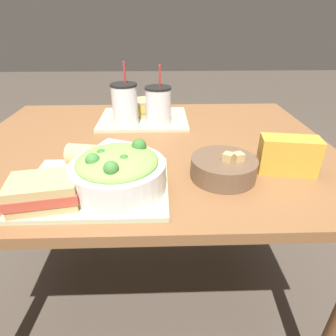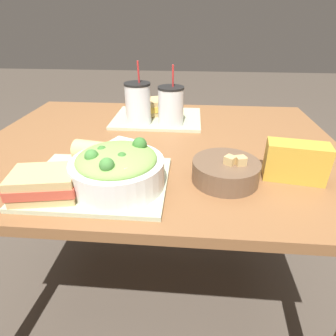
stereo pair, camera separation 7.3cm
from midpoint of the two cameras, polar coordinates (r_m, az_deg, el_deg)
ground_plane at (r=1.49m, az=0.15°, el=-23.38°), size 12.00×12.00×0.00m
dining_table at (r=1.04m, az=0.19°, el=-0.02°), size 1.26×0.95×0.78m
tray_near at (r=0.76m, az=-11.36°, el=-2.85°), size 0.37×0.29×0.01m
tray_far at (r=1.22m, az=-0.44°, el=10.06°), size 0.37×0.29×0.01m
salad_bowl at (r=0.70m, az=-7.35°, el=-0.07°), size 0.23×0.23×0.11m
soup_bowl at (r=0.77m, az=14.34°, el=-0.52°), size 0.18×0.18×0.08m
sandwich_near at (r=0.71m, az=-21.08°, el=-3.11°), size 0.17×0.13×0.06m
baguette_near at (r=0.84m, az=-12.21°, el=3.23°), size 0.13×0.08×0.06m
sandwich_far at (r=1.25m, az=-0.46°, el=12.39°), size 0.20×0.17×0.06m
drink_cup_dark at (r=1.12m, az=-4.21°, el=12.62°), size 0.10×0.10×0.24m
drink_cup_red at (r=1.11m, az=2.50°, el=12.21°), size 0.10×0.10×0.23m
chip_bag at (r=0.84m, az=26.83°, el=1.09°), size 0.17×0.09×0.10m
napkin_folded at (r=0.99m, az=-6.54°, el=4.94°), size 0.15×0.13×0.00m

